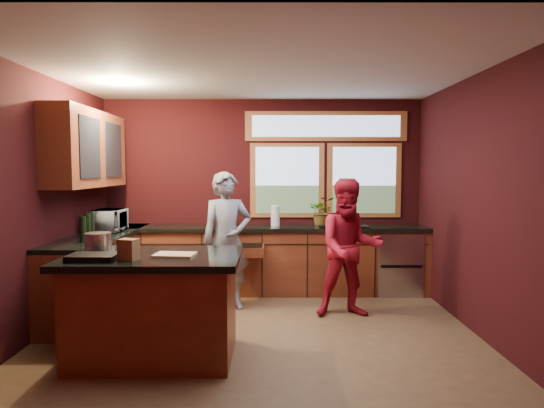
{
  "coord_description": "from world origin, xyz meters",
  "views": [
    {
      "loc": [
        0.12,
        -4.94,
        1.72
      ],
      "look_at": [
        0.13,
        0.4,
        1.33
      ],
      "focal_mm": 32.0,
      "sensor_mm": 36.0,
      "label": 1
    }
  ],
  "objects_px": {
    "island": "(155,306)",
    "cutting_board": "(175,255)",
    "person_red": "(350,248)",
    "person_grey": "(227,241)",
    "stock_pot": "(98,242)"
  },
  "relations": [
    {
      "from": "island",
      "to": "cutting_board",
      "type": "distance_m",
      "value": 0.52
    },
    {
      "from": "person_red",
      "to": "cutting_board",
      "type": "relative_size",
      "value": 4.59
    },
    {
      "from": "person_red",
      "to": "cutting_board",
      "type": "xyz_separation_m",
      "value": [
        -1.77,
        -1.3,
        0.15
      ]
    },
    {
      "from": "person_grey",
      "to": "stock_pot",
      "type": "xyz_separation_m",
      "value": [
        -1.06,
        -1.41,
        0.19
      ]
    },
    {
      "from": "person_red",
      "to": "person_grey",
      "type": "bearing_deg",
      "value": 165.37
    },
    {
      "from": "island",
      "to": "person_grey",
      "type": "height_order",
      "value": "person_grey"
    },
    {
      "from": "person_grey",
      "to": "person_red",
      "type": "distance_m",
      "value": 1.49
    },
    {
      "from": "person_grey",
      "to": "person_red",
      "type": "xyz_separation_m",
      "value": [
        1.46,
        -0.31,
        -0.04
      ]
    },
    {
      "from": "person_grey",
      "to": "cutting_board",
      "type": "xyz_separation_m",
      "value": [
        -0.31,
        -1.61,
        0.11
      ]
    },
    {
      "from": "stock_pot",
      "to": "person_red",
      "type": "bearing_deg",
      "value": 23.62
    },
    {
      "from": "island",
      "to": "cutting_board",
      "type": "xyz_separation_m",
      "value": [
        0.2,
        -0.05,
        0.48
      ]
    },
    {
      "from": "cutting_board",
      "to": "stock_pot",
      "type": "height_order",
      "value": "stock_pot"
    },
    {
      "from": "person_red",
      "to": "stock_pot",
      "type": "distance_m",
      "value": 2.76
    },
    {
      "from": "person_grey",
      "to": "cutting_board",
      "type": "height_order",
      "value": "person_grey"
    },
    {
      "from": "island",
      "to": "person_grey",
      "type": "xyz_separation_m",
      "value": [
        0.51,
        1.56,
        0.36
      ]
    }
  ]
}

